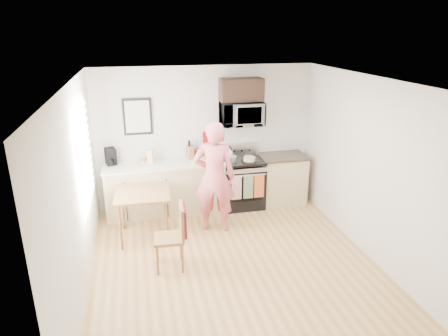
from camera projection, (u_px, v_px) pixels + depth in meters
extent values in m
plane|color=#A0713E|center=(235.00, 266.00, 5.71)|extent=(4.60, 4.60, 0.00)
cube|color=beige|center=(205.00, 137.00, 7.39)|extent=(4.00, 0.04, 2.60)
cube|color=beige|center=(309.00, 285.00, 3.16)|extent=(4.00, 0.04, 2.60)
cube|color=beige|center=(77.00, 195.00, 4.86)|extent=(0.04, 4.60, 2.60)
cube|color=beige|center=(372.00, 170.00, 5.69)|extent=(0.04, 4.60, 2.60)
cube|color=silver|center=(237.00, 82.00, 4.84)|extent=(4.00, 4.60, 0.04)
cube|color=white|center=(83.00, 156.00, 5.51)|extent=(0.02, 1.40, 1.50)
cube|color=silver|center=(84.00, 155.00, 5.52)|extent=(0.01, 1.30, 1.40)
cube|color=tan|center=(166.00, 189.00, 7.23)|extent=(2.10, 0.60, 0.90)
cube|color=beige|center=(164.00, 165.00, 7.07)|extent=(2.14, 0.64, 0.04)
cube|color=tan|center=(282.00, 179.00, 7.70)|extent=(0.84, 0.60, 0.90)
cube|color=black|center=(283.00, 156.00, 7.54)|extent=(0.88, 0.64, 0.04)
cube|color=black|center=(242.00, 186.00, 7.53)|extent=(0.76, 0.65, 0.77)
cube|color=black|center=(247.00, 190.00, 7.22)|extent=(0.61, 0.02, 0.45)
cube|color=#BBBBC0|center=(247.00, 172.00, 7.11)|extent=(0.74, 0.02, 0.14)
cylinder|color=#BBBBC0|center=(248.00, 175.00, 7.08)|extent=(0.68, 0.02, 0.02)
cube|color=black|center=(242.00, 161.00, 7.36)|extent=(0.76, 0.65, 0.04)
cube|color=#BBBBC0|center=(239.00, 149.00, 7.56)|extent=(0.76, 0.08, 0.24)
cube|color=silver|center=(237.00, 188.00, 7.11)|extent=(0.18, 0.02, 0.44)
cube|color=#5B764E|center=(248.00, 187.00, 7.15)|extent=(0.18, 0.02, 0.44)
cube|color=#C4551D|center=(259.00, 186.00, 7.19)|extent=(0.18, 0.02, 0.44)
imported|color=#BBBBC0|center=(242.00, 114.00, 7.17)|extent=(0.76, 0.51, 0.42)
cube|color=black|center=(241.00, 90.00, 7.07)|extent=(0.76, 0.35, 0.40)
cube|color=black|center=(138.00, 117.00, 6.97)|extent=(0.50, 0.03, 0.65)
cube|color=#B7BEB3|center=(138.00, 117.00, 6.95)|extent=(0.42, 0.01, 0.56)
cube|color=#A70E12|center=(208.00, 137.00, 7.39)|extent=(0.20, 0.02, 0.20)
imported|color=#C7364E|center=(214.00, 177.00, 6.47)|extent=(0.76, 0.59, 1.86)
cube|color=brown|center=(142.00, 193.00, 6.26)|extent=(0.84, 0.84, 0.04)
cylinder|color=brown|center=(120.00, 228.00, 6.01)|extent=(0.05, 0.05, 0.74)
cylinder|color=brown|center=(167.00, 224.00, 6.13)|extent=(0.05, 0.05, 0.74)
cylinder|color=brown|center=(123.00, 208.00, 6.65)|extent=(0.05, 0.05, 0.74)
cylinder|color=brown|center=(165.00, 205.00, 6.77)|extent=(0.05, 0.05, 0.74)
cube|color=brown|center=(169.00, 238.00, 5.53)|extent=(0.42, 0.42, 0.04)
cube|color=brown|center=(182.00, 221.00, 5.48)|extent=(0.06, 0.40, 0.48)
cube|color=#510D19|center=(184.00, 220.00, 5.48)|extent=(0.08, 0.36, 0.40)
cylinder|color=brown|center=(158.00, 261.00, 5.43)|extent=(0.03, 0.03, 0.44)
cylinder|color=brown|center=(182.00, 259.00, 5.48)|extent=(0.03, 0.03, 0.44)
cylinder|color=brown|center=(157.00, 248.00, 5.75)|extent=(0.03, 0.03, 0.44)
cylinder|color=brown|center=(181.00, 246.00, 5.80)|extent=(0.03, 0.03, 0.44)
cube|color=brown|center=(190.00, 153.00, 7.30)|extent=(0.14, 0.17, 0.24)
cylinder|color=#A70E12|center=(197.00, 154.00, 7.37)|extent=(0.12, 0.12, 0.15)
imported|color=white|center=(144.00, 161.00, 7.13)|extent=(0.25, 0.25, 0.05)
cube|color=tan|center=(150.00, 156.00, 7.06)|extent=(0.12, 0.12, 0.25)
cube|color=black|center=(111.00, 156.00, 6.99)|extent=(0.22, 0.24, 0.30)
cylinder|color=black|center=(111.00, 162.00, 6.93)|extent=(0.11, 0.11, 0.11)
cube|color=#D8C071|center=(200.00, 163.00, 6.97)|extent=(0.27, 0.14, 0.10)
cylinder|color=black|center=(249.00, 161.00, 7.23)|extent=(0.26, 0.26, 0.01)
cylinder|color=tan|center=(250.00, 159.00, 7.22)|extent=(0.21, 0.21, 0.07)
sphere|color=white|center=(227.00, 154.00, 7.34)|extent=(0.20, 0.20, 0.20)
cone|color=white|center=(227.00, 148.00, 7.30)|extent=(0.06, 0.06, 0.06)
torus|color=black|center=(227.00, 150.00, 7.31)|extent=(0.18, 0.02, 0.18)
cylinder|color=#BBBBC0|center=(231.00, 159.00, 7.20)|extent=(0.20, 0.20, 0.10)
cylinder|color=black|center=(231.00, 160.00, 7.05)|extent=(0.07, 0.18, 0.02)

